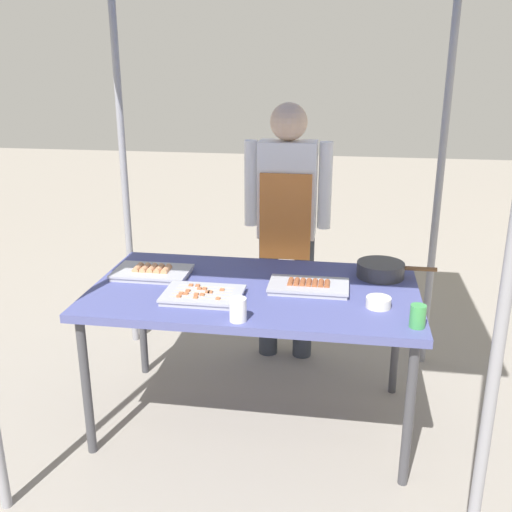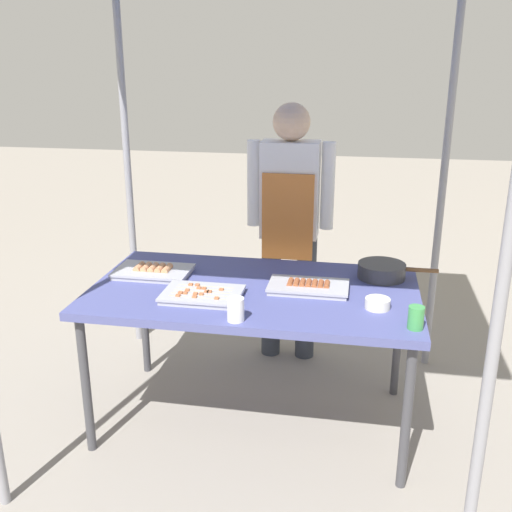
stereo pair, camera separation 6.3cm
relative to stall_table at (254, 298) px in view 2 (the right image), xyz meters
The scene contains 10 objects.
ground_plane 0.70m from the stall_table, ahead, with size 18.00×18.00×0.00m, color gray.
stall_table is the anchor object (origin of this frame).
tray_grilled_sausages 0.28m from the stall_table, ahead, with size 0.39×0.23×0.05m.
tray_meat_skewers 0.29m from the stall_table, 142.10° to the right, with size 0.37×0.26×0.04m.
tray_pork_links 0.56m from the stall_table, behind, with size 0.39×0.25×0.05m.
cooking_wok 0.68m from the stall_table, 22.66° to the left, with size 0.40×0.24×0.08m.
condiment_bowl 0.62m from the stall_table, 13.61° to the right, with size 0.11×0.11×0.05m, color silver.
drink_cup_near_edge 0.82m from the stall_table, 23.90° to the right, with size 0.07×0.07×0.10m, color #3F994C.
drink_cup_by_wok 0.40m from the stall_table, 91.47° to the right, with size 0.07×0.07×0.10m, color white.
vendor_woman 0.79m from the stall_table, 84.02° to the left, with size 0.52×0.23×1.59m.
Camera 2 is at (0.49, -2.65, 1.83)m, focal length 41.33 mm.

